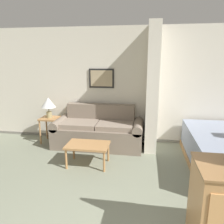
{
  "coord_description": "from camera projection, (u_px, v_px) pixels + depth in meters",
  "views": [
    {
      "loc": [
        0.19,
        -1.18,
        1.9
      ],
      "look_at": [
        -0.35,
        2.26,
        1.05
      ],
      "focal_mm": 35.0,
      "sensor_mm": 36.0,
      "label": 1
    }
  ],
  "objects": [
    {
      "name": "wall_partition_pillar",
      "position": [
        152.0,
        89.0,
        4.52
      ],
      "size": [
        0.24,
        0.73,
        2.6
      ],
      "color": "silver",
      "rests_on": "ground_plane"
    },
    {
      "name": "wall_back",
      "position": [
        138.0,
        86.0,
        4.98
      ],
      "size": [
        7.79,
        0.16,
        2.6
      ],
      "color": "silver",
      "rests_on": "ground_plane"
    },
    {
      "name": "table_lamp",
      "position": [
        48.0,
        103.0,
        4.94
      ],
      "size": [
        0.33,
        0.33,
        0.47
      ],
      "color": "tan",
      "rests_on": "side_table"
    },
    {
      "name": "couch",
      "position": [
        98.0,
        131.0,
        4.87
      ],
      "size": [
        1.96,
        0.84,
        0.89
      ],
      "color": "gray",
      "rests_on": "ground_plane"
    },
    {
      "name": "coffee_table",
      "position": [
        88.0,
        147.0,
        3.94
      ],
      "size": [
        0.76,
        0.49,
        0.4
      ],
      "color": "#B27F4C",
      "rests_on": "ground_plane"
    },
    {
      "name": "side_table",
      "position": [
        50.0,
        122.0,
        5.04
      ],
      "size": [
        0.39,
        0.39,
        0.59
      ],
      "color": "#B27F4C",
      "rests_on": "ground_plane"
    }
  ]
}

